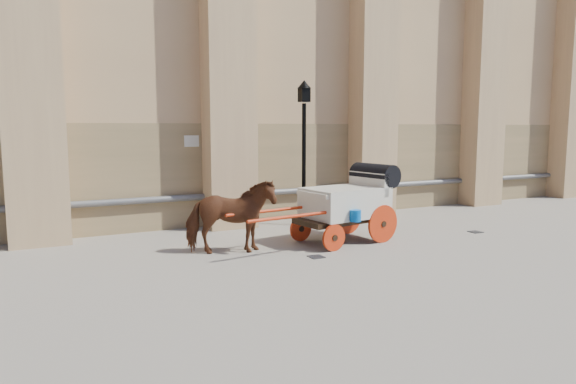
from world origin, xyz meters
TOP-DOWN VIEW (x-y plane):
  - ground at (0.00, 0.00)m, footprint 90.00×90.00m
  - horse at (-2.11, 0.60)m, footprint 2.20×1.44m
  - carriage at (1.08, 0.51)m, footprint 4.56×1.79m
  - street_lamp at (1.07, 2.94)m, footprint 0.40×0.40m
  - drain_grate_near at (-0.53, -0.60)m, footprint 0.32×0.32m
  - drain_grate_far at (4.80, -0.19)m, footprint 0.33×0.33m

SIDE VIEW (x-z plane):
  - ground at x=0.00m, z-range 0.00..0.00m
  - drain_grate_near at x=-0.53m, z-range 0.00..0.01m
  - drain_grate_far at x=4.80m, z-range 0.00..0.01m
  - horse at x=-2.11m, z-range 0.00..1.71m
  - carriage at x=1.08m, z-range 0.08..2.02m
  - street_lamp at x=1.07m, z-range 0.15..4.39m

